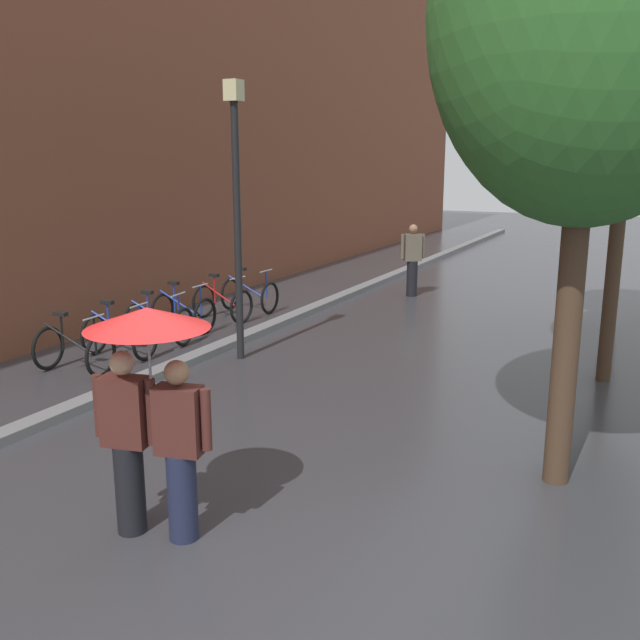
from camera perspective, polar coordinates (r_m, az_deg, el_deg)
The scene contains 15 objects.
ground_plane at distance 6.56m, azimuth -11.56°, elevation -17.09°, with size 80.00×80.00×0.00m, color #38383D.
building_facade at distance 20.05m, azimuth -18.00°, elevation 21.36°, with size 8.00×36.00×12.74m, color brown.
kerb_strip at distance 16.25m, azimuth 1.13°, elevation 1.67°, with size 0.30×36.00×0.12m, color slate.
street_tree_0 at distance 7.24m, azimuth 21.42°, elevation 22.21°, with size 2.98×2.98×6.46m.
street_tree_1 at distance 10.99m, azimuth 24.06°, elevation 17.41°, with size 2.76×2.76×5.97m.
street_tree_2 at distance 14.25m, azimuth 23.90°, elevation 15.04°, with size 2.42×2.42×5.52m.
parked_bicycle_0 at distance 11.47m, azimuth -19.45°, elevation -2.31°, with size 1.13×0.78×0.96m.
parked_bicycle_1 at distance 12.15m, azimuth -16.06°, elevation -1.23°, with size 1.14×0.79×0.96m.
parked_bicycle_2 at distance 12.88m, azimuth -13.04°, elevation -0.26°, with size 1.16×0.83×0.96m.
parked_bicycle_3 at distance 13.72m, azimuth -11.10°, elevation 0.64°, with size 1.09×0.71×0.96m.
parked_bicycle_4 at distance 14.49m, azimuth -7.98°, elevation 1.41°, with size 1.16×0.83×0.96m.
parked_bicycle_5 at distance 15.27m, azimuth -5.76°, elevation 2.07°, with size 1.09×0.72×0.96m.
couple_under_umbrella at distance 6.13m, azimuth -13.67°, elevation -5.63°, with size 1.07×1.05×2.06m.
street_lamp_post at distance 11.35m, azimuth -6.81°, elevation 9.55°, with size 0.24×0.24×4.45m.
pedestrian_walking_midground at distance 17.02m, azimuth 7.56°, elevation 4.90°, with size 0.51×0.40×1.74m.
Camera 1 is at (3.59, -4.41, 3.26)m, focal length 39.21 mm.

